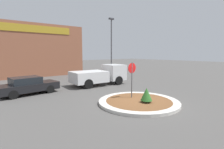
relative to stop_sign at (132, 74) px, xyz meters
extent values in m
plane|color=#514F4C|center=(-0.20, -0.83, -1.76)|extent=(120.00, 120.00, 0.00)
cylinder|color=beige|center=(-0.20, -0.83, -1.67)|extent=(5.09, 5.09, 0.18)
cylinder|color=brown|center=(-0.20, -0.83, -1.67)|extent=(4.17, 4.17, 0.18)
cylinder|color=#4C4C51|center=(0.00, 0.00, -0.48)|extent=(0.07, 0.07, 2.55)
cylinder|color=#B71414|center=(0.00, 0.00, 0.43)|extent=(0.69, 0.03, 0.69)
cylinder|color=brown|center=(-0.14, -1.41, -1.52)|extent=(0.08, 0.08, 0.12)
cone|color=#2D6B28|center=(-0.14, -1.41, -1.06)|extent=(0.70, 0.70, 0.79)
cube|color=silver|center=(3.27, 5.91, -0.58)|extent=(1.90, 2.34, 1.57)
cube|color=silver|center=(0.33, 6.12, -0.85)|extent=(3.43, 2.56, 1.04)
cube|color=black|center=(3.88, 5.87, -0.31)|extent=(0.18, 1.98, 0.55)
cylinder|color=black|center=(3.18, 7.00, -1.32)|extent=(0.88, 0.32, 0.87)
cylinder|color=black|center=(3.03, 4.85, -1.32)|extent=(0.88, 0.32, 0.87)
cylinder|color=black|center=(-0.20, 7.23, -1.32)|extent=(0.88, 0.32, 0.87)
cylinder|color=black|center=(-0.35, 5.09, -1.32)|extent=(0.88, 0.32, 0.87)
cube|color=#93563D|center=(-2.01, 18.43, 1.74)|extent=(13.74, 6.00, 6.99)
cube|color=#B28E23|center=(-2.01, 15.40, 4.42)|extent=(9.62, 0.08, 0.90)
cube|color=black|center=(-5.01, 6.22, -1.20)|extent=(4.47, 2.23, 0.58)
cube|color=black|center=(-5.22, 6.20, -0.66)|extent=(2.22, 1.78, 0.51)
cylinder|color=black|center=(-3.77, 7.18, -1.44)|extent=(0.65, 0.26, 0.63)
cylinder|color=black|center=(-3.59, 5.55, -1.44)|extent=(0.65, 0.26, 0.63)
cylinder|color=black|center=(-6.42, 6.90, -1.44)|extent=(0.65, 0.26, 0.63)
cylinder|color=black|center=(-6.24, 5.27, -1.44)|extent=(0.65, 0.26, 0.63)
cylinder|color=#4C4C51|center=(6.31, 10.16, 1.96)|extent=(0.16, 0.16, 7.44)
cube|color=#38383D|center=(6.31, 10.16, 5.83)|extent=(0.70, 0.30, 0.20)
camera|label=1|loc=(-8.27, -8.22, 1.44)|focal=28.00mm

